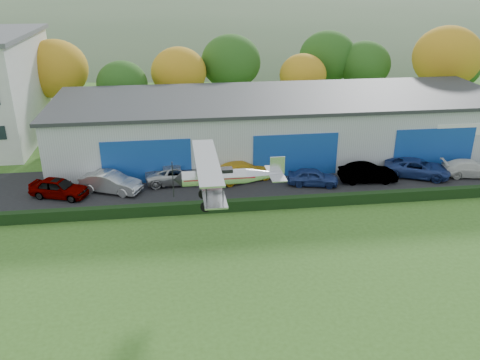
{
  "coord_description": "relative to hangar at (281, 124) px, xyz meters",
  "views": [
    {
      "loc": [
        -4.48,
        -15.54,
        15.98
      ],
      "look_at": [
        -0.86,
        12.15,
        4.07
      ],
      "focal_mm": 37.44,
      "sensor_mm": 36.0,
      "label": 1
    }
  ],
  "objects": [
    {
      "name": "apron",
      "position": [
        -2.0,
        -6.98,
        -2.63
      ],
      "size": [
        48.0,
        9.0,
        0.05
      ],
      "primitive_type": "cube",
      "color": "black",
      "rests_on": "ground"
    },
    {
      "name": "hedge",
      "position": [
        -2.0,
        -11.78,
        -2.26
      ],
      "size": [
        46.0,
        0.6,
        0.8
      ],
      "primitive_type": "cube",
      "color": "black",
      "rests_on": "ground"
    },
    {
      "name": "hangar",
      "position": [
        0.0,
        0.0,
        0.0
      ],
      "size": [
        40.6,
        12.6,
        5.3
      ],
      "color": "#B2B7BC",
      "rests_on": "ground"
    },
    {
      "name": "tree_belt",
      "position": [
        -4.15,
        12.64,
        2.95
      ],
      "size": [
        75.7,
        13.22,
        10.12
      ],
      "color": "#3D2614",
      "rests_on": "ground"
    },
    {
      "name": "distant_hills",
      "position": [
        -9.38,
        112.02,
        -15.7
      ],
      "size": [
        430.0,
        196.0,
        56.0
      ],
      "color": "#4C6642",
      "rests_on": "ground"
    },
    {
      "name": "car_0",
      "position": [
        -18.5,
        -7.91,
        -1.86
      ],
      "size": [
        4.71,
        3.13,
        1.49
      ],
      "primitive_type": "imported",
      "rotation": [
        0.0,
        0.0,
        1.23
      ],
      "color": "gray",
      "rests_on": "apron"
    },
    {
      "name": "car_1",
      "position": [
        -14.74,
        -7.45,
        -1.83
      ],
      "size": [
        5.0,
        3.4,
        1.56
      ],
      "primitive_type": "imported",
      "rotation": [
        0.0,
        0.0,
        1.16
      ],
      "color": "silver",
      "rests_on": "apron"
    },
    {
      "name": "car_2",
      "position": [
        -9.61,
        -6.34,
        -1.89
      ],
      "size": [
        5.27,
        2.66,
        1.43
      ],
      "primitive_type": "imported",
      "rotation": [
        0.0,
        0.0,
        1.63
      ],
      "color": "silver",
      "rests_on": "apron"
    },
    {
      "name": "car_3",
      "position": [
        -4.43,
        -6.45,
        -1.84
      ],
      "size": [
        5.69,
        3.61,
        1.54
      ],
      "primitive_type": "imported",
      "rotation": [
        0.0,
        0.0,
        1.87
      ],
      "color": "gold",
      "rests_on": "apron"
    },
    {
      "name": "car_4",
      "position": [
        0.95,
        -8.19,
        -1.93
      ],
      "size": [
        4.23,
        2.47,
        1.35
      ],
      "primitive_type": "imported",
      "rotation": [
        0.0,
        0.0,
        1.34
      ],
      "color": "navy",
      "rests_on": "apron"
    },
    {
      "name": "car_5",
      "position": [
        5.49,
        -8.11,
        -1.86
      ],
      "size": [
        4.65,
        1.91,
        1.5
      ],
      "primitive_type": "imported",
      "rotation": [
        0.0,
        0.0,
        1.5
      ],
      "color": "gray",
      "rests_on": "apron"
    },
    {
      "name": "car_6",
      "position": [
        9.92,
        -7.58,
        -1.88
      ],
      "size": [
        5.77,
        4.35,
        1.46
      ],
      "primitive_type": "imported",
      "rotation": [
        0.0,
        0.0,
        1.15
      ],
      "color": "navy",
      "rests_on": "apron"
    },
    {
      "name": "car_7",
      "position": [
        14.32,
        -8.07,
        -1.93
      ],
      "size": [
        4.9,
        2.66,
        1.35
      ],
      "primitive_type": "imported",
      "rotation": [
        0.0,
        0.0,
        1.4
      ],
      "color": "silver",
      "rests_on": "apron"
    },
    {
      "name": "biplane",
      "position": [
        -7.01,
        -17.67,
        2.54
      ],
      "size": [
        6.37,
        7.23,
        2.73
      ],
      "rotation": [
        0.0,
        0.0,
        0.01
      ],
      "color": "silver"
    }
  ]
}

